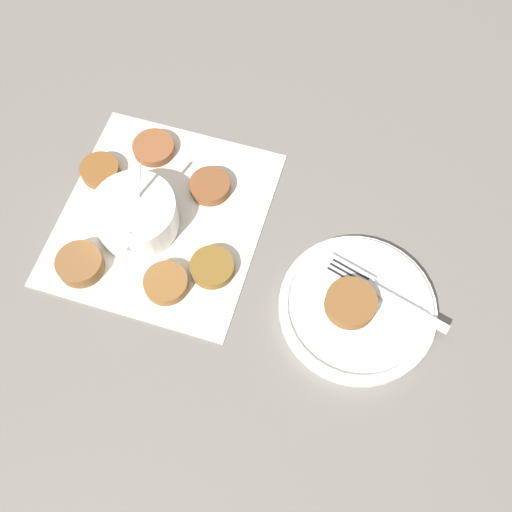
% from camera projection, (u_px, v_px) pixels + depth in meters
% --- Properties ---
extents(ground_plane, '(4.00, 4.00, 0.00)m').
position_uv_depth(ground_plane, '(170.00, 228.00, 0.84)').
color(ground_plane, '#605B56').
extents(napkin, '(0.35, 0.33, 0.00)m').
position_uv_depth(napkin, '(163.00, 217.00, 0.85)').
color(napkin, silver).
rests_on(napkin, ground_plane).
extents(sauce_bowl, '(0.13, 0.12, 0.10)m').
position_uv_depth(sauce_bowl, '(136.00, 217.00, 0.82)').
color(sauce_bowl, white).
rests_on(sauce_bowl, napkin).
extents(fritter_0, '(0.06, 0.06, 0.02)m').
position_uv_depth(fritter_0, '(100.00, 170.00, 0.87)').
color(fritter_0, brown).
rests_on(fritter_0, napkin).
extents(fritter_1, '(0.06, 0.06, 0.02)m').
position_uv_depth(fritter_1, '(80.00, 264.00, 0.80)').
color(fritter_1, brown).
rests_on(fritter_1, napkin).
extents(fritter_2, '(0.06, 0.06, 0.02)m').
position_uv_depth(fritter_2, '(210.00, 186.00, 0.86)').
color(fritter_2, brown).
rests_on(fritter_2, napkin).
extents(fritter_3, '(0.06, 0.06, 0.01)m').
position_uv_depth(fritter_3, '(212.00, 267.00, 0.80)').
color(fritter_3, brown).
rests_on(fritter_3, napkin).
extents(fritter_4, '(0.06, 0.06, 0.02)m').
position_uv_depth(fritter_4, '(166.00, 283.00, 0.79)').
color(fritter_4, brown).
rests_on(fritter_4, napkin).
extents(fritter_5, '(0.06, 0.06, 0.01)m').
position_uv_depth(fritter_5, '(154.00, 148.00, 0.89)').
color(fritter_5, brown).
rests_on(fritter_5, napkin).
extents(serving_plate, '(0.21, 0.21, 0.02)m').
position_uv_depth(serving_plate, '(357.00, 307.00, 0.78)').
color(serving_plate, white).
rests_on(serving_plate, ground_plane).
extents(fritter_on_plate, '(0.07, 0.07, 0.02)m').
position_uv_depth(fritter_on_plate, '(351.00, 303.00, 0.76)').
color(fritter_on_plate, brown).
rests_on(fritter_on_plate, serving_plate).
extents(fork, '(0.10, 0.17, 0.00)m').
position_uv_depth(fork, '(372.00, 287.00, 0.78)').
color(fork, silver).
rests_on(fork, serving_plate).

